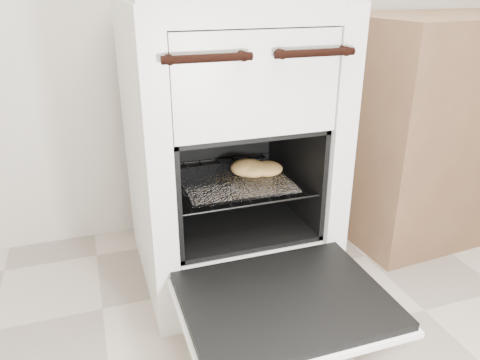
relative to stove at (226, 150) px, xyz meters
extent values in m
cube|color=silver|center=(0.00, 0.01, 0.01)|extent=(0.62, 0.66, 0.95)
cylinder|color=black|center=(-0.14, -0.33, 0.36)|extent=(0.23, 0.02, 0.02)
cylinder|color=black|center=(0.14, -0.33, 0.36)|extent=(0.23, 0.02, 0.02)
cube|color=black|center=(0.00, -0.52, -0.25)|extent=(0.54, 0.41, 0.02)
cube|color=silver|center=(0.00, -0.52, -0.27)|extent=(0.56, 0.43, 0.02)
cylinder|color=black|center=(-0.22, -0.07, -0.08)|extent=(0.01, 0.43, 0.01)
cylinder|color=black|center=(0.22, -0.07, -0.08)|extent=(0.01, 0.43, 0.01)
cylinder|color=black|center=(0.00, -0.27, -0.08)|extent=(0.44, 0.01, 0.01)
cylinder|color=black|center=(0.00, 0.14, -0.08)|extent=(0.44, 0.01, 0.01)
cylinder|color=black|center=(-0.19, -0.07, -0.08)|extent=(0.01, 0.41, 0.01)
cylinder|color=black|center=(-0.12, -0.07, -0.08)|extent=(0.01, 0.41, 0.01)
cylinder|color=black|center=(-0.06, -0.07, -0.08)|extent=(0.01, 0.41, 0.01)
cylinder|color=black|center=(0.00, -0.07, -0.08)|extent=(0.01, 0.41, 0.01)
cylinder|color=black|center=(0.06, -0.07, -0.08)|extent=(0.01, 0.41, 0.01)
cylinder|color=black|center=(0.12, -0.07, -0.08)|extent=(0.01, 0.41, 0.01)
cylinder|color=black|center=(0.19, -0.07, -0.08)|extent=(0.01, 0.41, 0.01)
cube|color=white|center=(0.00, -0.09, -0.08)|extent=(0.35, 0.31, 0.01)
ellipsoid|color=#E0B159|center=(0.06, -0.07, -0.05)|extent=(0.15, 0.15, 0.05)
ellipsoid|color=#E0B159|center=(0.12, -0.08, -0.05)|extent=(0.15, 0.15, 0.04)
ellipsoid|color=#E0B159|center=(0.05, -0.06, -0.05)|extent=(0.15, 0.15, 0.05)
ellipsoid|color=#E0B159|center=(0.07, -0.08, -0.05)|extent=(0.16, 0.16, 0.05)
cube|color=brown|center=(0.97, 0.09, -0.02)|extent=(0.92, 0.65, 0.88)
camera|label=1|loc=(-0.44, -1.45, 0.53)|focal=35.00mm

